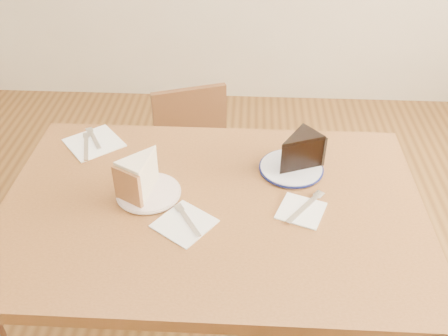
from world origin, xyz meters
TOP-DOWN VIEW (x-y plane):
  - table at (0.00, 0.00)m, footprint 1.20×0.80m
  - chair_far at (-0.11, 0.60)m, footprint 0.46×0.46m
  - plate_cream at (-0.19, 0.03)m, footprint 0.18×0.18m
  - plate_navy at (0.23, 0.17)m, footprint 0.19×0.19m
  - carrot_cake at (-0.20, 0.04)m, footprint 0.14×0.15m
  - chocolate_cake at (0.24, 0.17)m, footprint 0.16×0.16m
  - napkin_cream at (-0.07, -0.09)m, footprint 0.19×0.19m
  - napkin_navy at (0.25, -0.02)m, footprint 0.15×0.15m
  - napkin_spare at (-0.42, 0.28)m, footprint 0.23×0.23m
  - fork_cream at (-0.06, -0.08)m, footprint 0.08×0.13m
  - knife_navy at (0.26, -0.01)m, footprint 0.12×0.14m
  - fork_spare at (-0.42, 0.30)m, footprint 0.08×0.13m
  - knife_spare at (-0.43, 0.25)m, footprint 0.06×0.16m

SIDE VIEW (x-z plane):
  - chair_far at x=-0.11m, z-range 0.04..0.78m
  - table at x=0.00m, z-range 0.28..1.03m
  - napkin_cream at x=-0.07m, z-range 0.75..0.75m
  - napkin_navy at x=0.25m, z-range 0.75..0.75m
  - napkin_spare at x=-0.42m, z-range 0.75..0.75m
  - plate_cream at x=-0.19m, z-range 0.75..0.76m
  - plate_navy at x=0.23m, z-range 0.75..0.76m
  - fork_cream at x=-0.06m, z-range 0.75..0.76m
  - knife_navy at x=0.26m, z-range 0.75..0.76m
  - fork_spare at x=-0.42m, z-range 0.75..0.76m
  - knife_spare at x=-0.43m, z-range 0.75..0.76m
  - chocolate_cake at x=0.24m, z-range 0.76..0.86m
  - carrot_cake at x=-0.20m, z-range 0.76..0.87m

